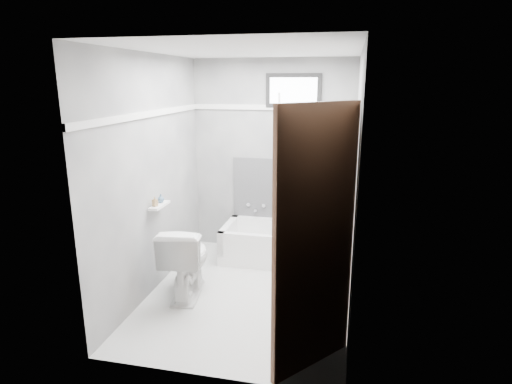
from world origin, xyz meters
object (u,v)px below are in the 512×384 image
(bathtub, at_px, (285,244))
(door, at_px, (350,263))
(office_chair, at_px, (322,214))
(toilet, at_px, (186,260))
(soap_bottle_a, at_px, (155,201))
(soap_bottle_b, at_px, (161,198))

(bathtub, height_order, door, door)
(office_chair, bearing_deg, toilet, -124.40)
(toilet, height_order, soap_bottle_a, soap_bottle_a)
(door, bearing_deg, office_chair, 97.90)
(bathtub, bearing_deg, office_chair, 6.54)
(bathtub, xyz_separation_m, office_chair, (0.44, 0.05, 0.40))
(toilet, bearing_deg, office_chair, -147.40)
(toilet, distance_m, soap_bottle_b, 0.69)
(soap_bottle_b, bearing_deg, bathtub, 37.12)
(office_chair, relative_size, door, 0.49)
(door, bearing_deg, toilet, 144.28)
(office_chair, bearing_deg, door, -67.27)
(toilet, bearing_deg, door, 136.11)
(bathtub, xyz_separation_m, door, (0.75, -2.21, 0.79))
(office_chair, xyz_separation_m, soap_bottle_a, (-1.61, -1.08, 0.35))
(office_chair, bearing_deg, bathtub, -158.64)
(soap_bottle_b, bearing_deg, soap_bottle_a, -90.00)
(bathtub, distance_m, soap_bottle_a, 1.73)
(office_chair, relative_size, soap_bottle_a, 9.85)
(bathtub, xyz_separation_m, toilet, (-0.85, -1.06, 0.16))
(office_chair, relative_size, soap_bottle_b, 11.16)
(office_chair, height_order, soap_bottle_b, office_chair)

